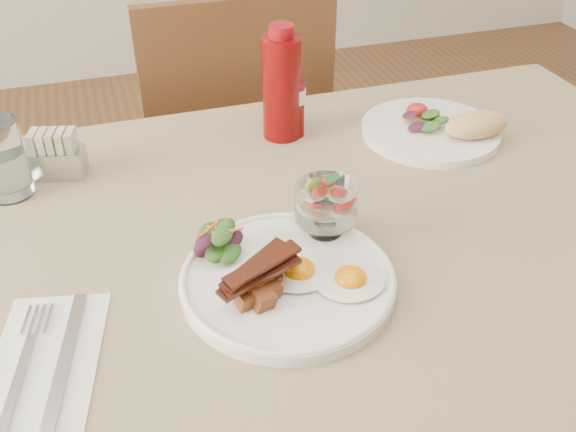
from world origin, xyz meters
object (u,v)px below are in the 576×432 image
object	(u,v)px
fruit_cup	(326,203)
water_glass	(3,163)
table	(331,274)
second_plate	(441,128)
hot_sauce_bottle	(295,104)
main_plate	(288,281)
chair_far	(232,150)
sugar_caddy	(56,156)
ketchup_bottle	(282,86)

from	to	relation	value
fruit_cup	water_glass	xyz separation A→B (m)	(-0.43, 0.27, -0.01)
table	second_plate	distance (m)	0.37
fruit_cup	hot_sauce_bottle	world-z (taller)	hot_sauce_bottle
main_plate	second_plate	bearing A→B (deg)	37.83
chair_far	sugar_caddy	world-z (taller)	chair_far
table	water_glass	distance (m)	0.53
chair_far	ketchup_bottle	bearing A→B (deg)	-87.73
chair_far	main_plate	size ratio (longest dim) A/B	3.32
table	hot_sauce_bottle	world-z (taller)	hot_sauce_bottle
chair_far	sugar_caddy	size ratio (longest dim) A/B	9.61
fruit_cup	second_plate	size ratio (longest dim) A/B	0.35
table	chair_far	bearing A→B (deg)	90.00
second_plate	ketchup_bottle	distance (m)	0.30
hot_sauce_bottle	water_glass	size ratio (longest dim) A/B	1.03
ketchup_bottle	hot_sauce_bottle	size ratio (longest dim) A/B	1.59
main_plate	sugar_caddy	distance (m)	0.47
sugar_caddy	table	bearing A→B (deg)	-21.49
main_plate	fruit_cup	world-z (taller)	fruit_cup
table	fruit_cup	world-z (taller)	fruit_cup
table	chair_far	distance (m)	0.68
chair_far	fruit_cup	bearing A→B (deg)	-91.90
fruit_cup	sugar_caddy	bearing A→B (deg)	139.59
main_plate	water_glass	bearing A→B (deg)	135.51
main_plate	sugar_caddy	size ratio (longest dim) A/B	2.89
sugar_caddy	chair_far	bearing A→B (deg)	60.64
chair_far	water_glass	distance (m)	0.68
ketchup_bottle	water_glass	bearing A→B (deg)	-173.58
fruit_cup	sugar_caddy	distance (m)	0.46
fruit_cup	table	bearing A→B (deg)	47.75
main_plate	water_glass	size ratio (longest dim) A/B	2.25
second_plate	fruit_cup	bearing A→B (deg)	-143.74
table	water_glass	bearing A→B (deg)	151.76
sugar_caddy	water_glass	bearing A→B (deg)	-141.36
ketchup_bottle	sugar_caddy	size ratio (longest dim) A/B	2.11
hot_sauce_bottle	water_glass	xyz separation A→B (m)	(-0.49, -0.05, -0.01)
table	sugar_caddy	world-z (taller)	sugar_caddy
second_plate	ketchup_bottle	world-z (taller)	ketchup_bottle
chair_far	second_plate	bearing A→B (deg)	-58.28
ketchup_bottle	chair_far	bearing A→B (deg)	92.27
main_plate	ketchup_bottle	world-z (taller)	ketchup_bottle
hot_sauce_bottle	second_plate	bearing A→B (deg)	-19.24
second_plate	water_glass	distance (m)	0.74
table	ketchup_bottle	bearing A→B (deg)	87.16
sugar_caddy	hot_sauce_bottle	bearing A→B (deg)	16.47
fruit_cup	hot_sauce_bottle	size ratio (longest dim) A/B	0.69
chair_far	water_glass	xyz separation A→B (m)	(-0.45, -0.42, 0.28)
table	sugar_caddy	size ratio (longest dim) A/B	13.75
hot_sauce_bottle	chair_far	bearing A→B (deg)	95.66
ketchup_bottle	hot_sauce_bottle	distance (m)	0.04
water_glass	fruit_cup	bearing A→B (deg)	-31.99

